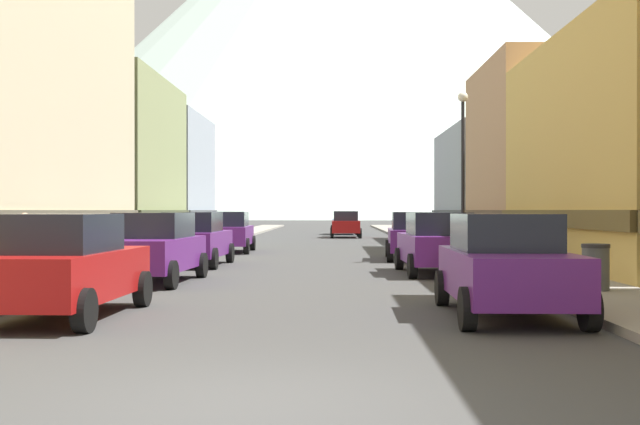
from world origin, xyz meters
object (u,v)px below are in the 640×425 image
(car_driving_0, at_px, (346,224))
(pedestrian_0, at_px, (25,251))
(car_left_3, at_px, (229,232))
(potted_plant_1, at_px, (41,254))
(streetlamp_right, at_px, (463,149))
(car_left_1, at_px, (153,247))
(car_left_2, at_px, (194,239))
(car_right_2, at_px, (414,236))
(trash_bin_right, at_px, (596,267))
(car_driving_1, at_px, (344,223))
(car_right_0, at_px, (506,265))
(car_right_1, at_px, (437,243))
(car_left_0, at_px, (62,266))

(car_driving_0, height_order, pedestrian_0, pedestrian_0)
(car_left_3, xyz_separation_m, potted_plant_1, (-3.20, -13.72, -0.22))
(streetlamp_right, bearing_deg, car_driving_0, 98.28)
(car_left_1, xyz_separation_m, car_left_2, (-0.00, 6.09, 0.00))
(car_left_1, xyz_separation_m, streetlamp_right, (9.15, 7.94, 3.09))
(car_driving_0, bearing_deg, streetlamp_right, -81.72)
(car_right_2, xyz_separation_m, trash_bin_right, (2.55, -12.84, -0.26))
(car_driving_0, relative_size, trash_bin_right, 4.49)
(car_driving_1, bearing_deg, pedestrian_0, -100.39)
(car_left_2, bearing_deg, car_driving_1, 81.13)
(potted_plant_1, xyz_separation_m, pedestrian_0, (0.75, -3.05, 0.23))
(car_right_0, relative_size, streetlamp_right, 0.76)
(car_left_3, bearing_deg, car_right_1, -57.21)
(car_driving_0, bearing_deg, car_driving_1, 90.00)
(car_right_0, distance_m, trash_bin_right, 4.01)
(trash_bin_right, bearing_deg, car_driving_1, 96.17)
(car_right_1, bearing_deg, car_right_2, 90.04)
(car_left_3, distance_m, potted_plant_1, 14.09)
(car_driving_0, relative_size, potted_plant_1, 4.57)
(pedestrian_0, bearing_deg, car_right_0, -22.91)
(car_left_0, distance_m, car_right_1, 12.24)
(car_left_1, bearing_deg, pedestrian_0, -139.37)
(car_left_2, height_order, car_driving_1, same)
(car_left_2, bearing_deg, car_left_0, -90.00)
(car_right_2, distance_m, streetlamp_right, 3.82)
(car_driving_1, xyz_separation_m, streetlamp_right, (3.75, -32.76, 3.09))
(car_right_0, relative_size, trash_bin_right, 4.52)
(car_right_0, distance_m, car_driving_0, 40.12)
(car_right_0, relative_size, car_right_2, 0.99)
(pedestrian_0, height_order, streetlamp_right, streetlamp_right)
(car_left_3, relative_size, streetlamp_right, 0.76)
(car_left_0, height_order, car_right_1, same)
(car_left_3, xyz_separation_m, pedestrian_0, (-2.45, -16.77, 0.00))
(car_right_2, distance_m, pedestrian_0, 15.41)
(car_left_0, xyz_separation_m, car_left_1, (0.00, 6.73, 0.00))
(car_right_0, xyz_separation_m, car_driving_1, (-2.20, 47.05, 0.00))
(car_left_2, xyz_separation_m, potted_plant_1, (-3.20, -5.15, -0.22))
(car_left_3, xyz_separation_m, car_right_1, (7.60, -11.80, 0.00))
(car_left_1, distance_m, streetlamp_right, 12.50)
(car_driving_0, bearing_deg, car_left_0, -97.61)
(car_right_0, height_order, pedestrian_0, pedestrian_0)
(car_driving_1, bearing_deg, trash_bin_right, -83.83)
(potted_plant_1, bearing_deg, trash_bin_right, -17.47)
(car_left_0, distance_m, car_left_2, 12.83)
(car_right_1, height_order, streetlamp_right, streetlamp_right)
(trash_bin_right, height_order, streetlamp_right, streetlamp_right)
(car_driving_0, relative_size, streetlamp_right, 0.75)
(potted_plant_1, bearing_deg, car_right_2, 38.67)
(car_driving_1, xyz_separation_m, pedestrian_0, (-7.85, -42.81, 0.00))
(car_left_1, xyz_separation_m, trash_bin_right, (10.15, -3.26, -0.26))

